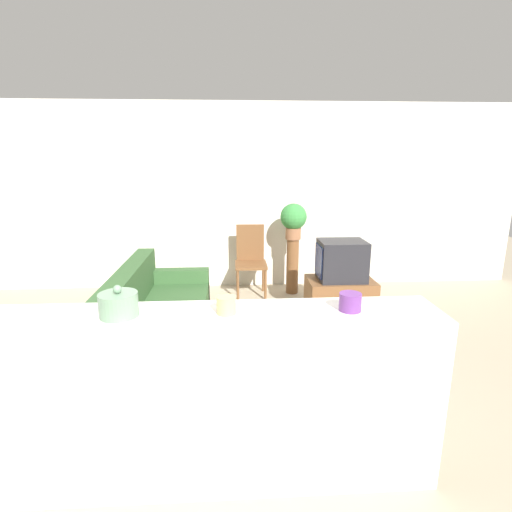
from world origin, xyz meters
TOP-DOWN VIEW (x-y plane):
  - ground_plane at (0.00, 0.00)m, footprint 14.00×14.00m
  - wall_back at (0.00, 3.43)m, footprint 9.00×0.06m
  - couch at (-0.64, 1.42)m, footprint 0.87×1.99m
  - tv_stand at (1.42, 1.91)m, footprint 0.77×0.52m
  - television at (1.41, 1.91)m, footprint 0.54×0.42m
  - wooden_chair at (0.41, 2.99)m, footprint 0.44×0.44m
  - plant_stand at (1.02, 3.00)m, footprint 0.17×0.17m
  - potted_plant at (1.02, 3.00)m, footprint 0.37×0.37m
  - foreground_counter at (0.00, -0.37)m, footprint 2.72×0.44m
  - decorative_bowl at (-0.49, -0.37)m, footprint 0.22×0.22m
  - candle_jar at (0.11, -0.37)m, footprint 0.11×0.11m
  - coffee_tin at (0.83, -0.37)m, footprint 0.13×0.13m

SIDE VIEW (x-z plane):
  - ground_plane at x=0.00m, z-range 0.00..0.00m
  - tv_stand at x=1.42m, z-range 0.00..0.54m
  - couch at x=-0.64m, z-range -0.13..0.70m
  - plant_stand at x=1.02m, z-range 0.00..0.80m
  - foreground_counter at x=0.00m, z-range 0.00..1.08m
  - wooden_chair at x=0.41m, z-range 0.05..1.05m
  - television at x=1.41m, z-range 0.54..1.00m
  - potted_plant at x=1.02m, z-range 0.84..1.34m
  - candle_jar at x=0.11m, z-range 1.08..1.18m
  - coffee_tin at x=0.83m, z-range 1.08..1.19m
  - decorative_bowl at x=-0.49m, z-range 1.06..1.24m
  - wall_back at x=0.00m, z-range 0.00..2.70m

